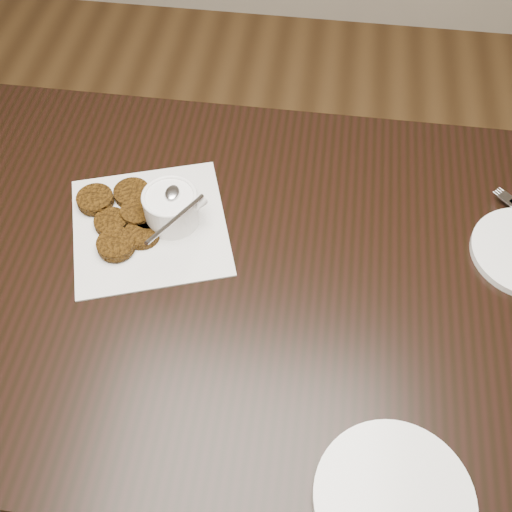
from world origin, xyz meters
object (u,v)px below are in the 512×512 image
Objects in this scene: table at (239,370)px; sauce_ramekin at (169,195)px; plate_empty at (394,500)px; napkin at (150,226)px.

sauce_ramekin is at bearing 142.32° from table.
table is 0.57m from plate_empty.
table is 0.42m from napkin.
table is at bearing -37.68° from sauce_ramekin.
table is at bearing 128.63° from plate_empty.
napkin is at bearing -153.34° from sauce_ramekin.
plate_empty is at bearing -43.73° from napkin.
plate_empty is (0.26, -0.33, 0.38)m from table.
table is 4.86× the size of napkin.
napkin is 2.02× the size of sauce_ramekin.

